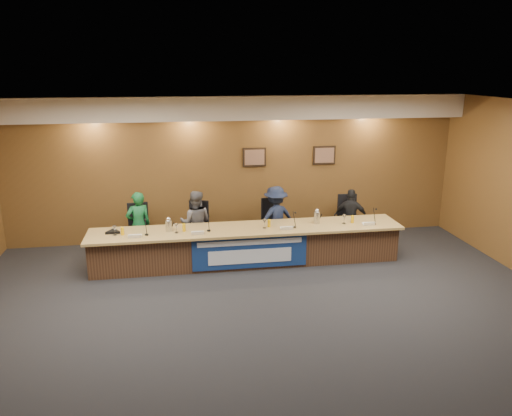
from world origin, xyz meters
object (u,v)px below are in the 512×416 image
at_px(office_chair_d, 349,223).
at_px(carafe_right, 317,218).
at_px(office_chair_a, 140,233).
at_px(panelist_d, 351,218).
at_px(carafe_left, 169,226).
at_px(panelist_b, 196,223).
at_px(dais_body, 247,246).
at_px(panelist_c, 276,218).
at_px(office_chair_b, 196,230).
at_px(office_chair_c, 274,226).
at_px(banner, 250,252).
at_px(speakerphone, 113,232).
at_px(panelist_a, 139,225).

relative_size(office_chair_d, carafe_right, 2.00).
bearing_deg(carafe_right, office_chair_a, 168.10).
height_order(panelist_d, carafe_left, panelist_d).
relative_size(panelist_b, carafe_right, 5.64).
distance_m(dais_body, office_chair_a, 2.26).
height_order(panelist_c, office_chair_d, panelist_c).
relative_size(carafe_left, carafe_right, 0.90).
relative_size(panelist_c, office_chair_b, 2.88).
bearing_deg(office_chair_c, panelist_d, -17.17).
xyz_separation_m(banner, panelist_c, (0.71, 1.08, 0.31)).
relative_size(dais_body, office_chair_a, 12.50).
height_order(panelist_b, office_chair_d, panelist_b).
bearing_deg(carafe_left, carafe_right, 0.74).
distance_m(panelist_c, office_chair_a, 2.84).
height_order(banner, panelist_d, panelist_d).
bearing_deg(office_chair_a, office_chair_c, -6.44).
bearing_deg(office_chair_c, banner, -134.70).
height_order(panelist_d, speakerphone, panelist_d).
bearing_deg(office_chair_c, carafe_right, -60.05).
relative_size(office_chair_b, office_chair_d, 1.00).
bearing_deg(panelist_a, office_chair_c, 162.95).
bearing_deg(office_chair_a, dais_body, -26.25).
bearing_deg(office_chair_c, panelist_b, 169.68).
xyz_separation_m(banner, office_chair_d, (2.37, 1.18, 0.10)).
xyz_separation_m(panelist_d, office_chair_a, (-4.49, 0.10, -0.15)).
distance_m(panelist_b, carafe_left, 0.89).
distance_m(banner, office_chair_b, 1.53).
relative_size(panelist_b, office_chair_b, 2.82).
height_order(banner, panelist_c, panelist_c).
distance_m(panelist_a, office_chair_d, 4.50).
bearing_deg(office_chair_a, speakerphone, -127.32).
bearing_deg(carafe_left, office_chair_a, 128.07).
bearing_deg(panelist_a, carafe_left, 112.83).
bearing_deg(dais_body, panelist_a, 162.62).
xyz_separation_m(panelist_b, panelist_d, (3.34, 0.00, -0.05)).
bearing_deg(panelist_c, carafe_right, 119.96).
xyz_separation_m(panelist_b, panelist_c, (1.68, 0.00, 0.01)).
bearing_deg(panelist_a, office_chair_a, -109.08).
xyz_separation_m(panelist_c, carafe_left, (-2.22, -0.68, 0.17)).
xyz_separation_m(panelist_b, speakerphone, (-1.58, -0.61, 0.10)).
bearing_deg(office_chair_d, carafe_right, -138.46).
height_order(office_chair_d, speakerphone, speakerphone).
distance_m(office_chair_a, office_chair_b, 1.15).
distance_m(office_chair_c, carafe_left, 2.38).
bearing_deg(office_chair_c, dais_body, -146.53).
bearing_deg(panelist_c, panelist_a, -17.84).
distance_m(panelist_c, speakerphone, 3.32).
bearing_deg(panelist_d, speakerphone, 30.36).
xyz_separation_m(office_chair_b, carafe_left, (-0.54, -0.78, 0.38)).
height_order(dais_body, office_chair_a, dais_body).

